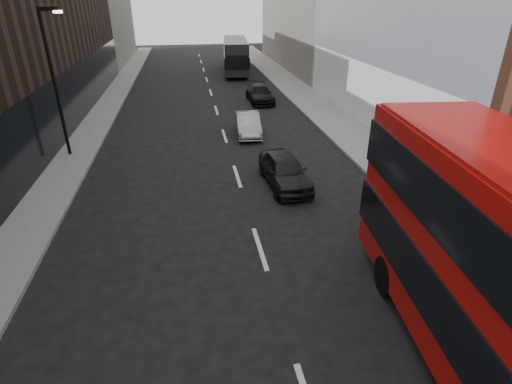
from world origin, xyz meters
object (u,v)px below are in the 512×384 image
car_b (248,124)px  car_c (260,94)px  street_lamp (54,75)px  grey_bus (236,55)px  car_a (285,170)px

car_b → car_c: 8.21m
street_lamp → car_b: 10.50m
street_lamp → car_c: size_ratio=1.59×
grey_bus → car_c: (0.19, -13.64, -1.18)m
grey_bus → car_b: grey_bus is taller
grey_bus → car_b: 21.69m
car_a → car_b: 7.36m
street_lamp → car_b: bearing=12.0°
car_b → car_a: bearing=-82.2°
street_lamp → car_b: size_ratio=1.80×
street_lamp → car_a: (10.18, -5.28, -3.47)m
grey_bus → car_c: grey_bus is taller
car_a → car_c: (1.64, 15.26, -0.07)m
street_lamp → car_a: size_ratio=1.69×
street_lamp → grey_bus: 26.44m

